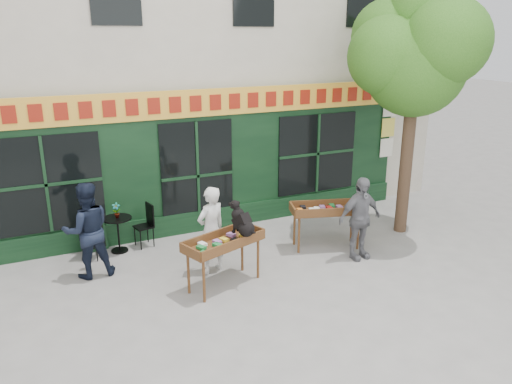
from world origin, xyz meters
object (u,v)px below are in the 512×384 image
Objects in this scene: bistro_table at (118,228)px; dog at (242,218)px; book_cart_center at (224,244)px; book_cart_right at (327,211)px; man_left at (87,230)px; woman at (211,230)px; man_right at (360,218)px.

dog is at bearing -53.11° from bistro_table.
book_cart_right is at bearing -4.39° from book_cart_center.
dog is at bearing 147.21° from man_left.
dog reaches higher than book_cart_center.
book_cart_center and book_cart_right have the same top height.
dog is (0.35, -0.05, 0.47)m from book_cart_center.
bistro_table is (-1.47, 1.72, -0.32)m from woman.
book_cart_center is 2.70× the size of dog.
man_right is 5.34m from man_left.
woman reaches higher than bistro_table.
dog is 0.32× the size of man_left.
woman is 2.27× the size of bistro_table.
book_cart_right reaches higher than bistro_table.
woman reaches higher than book_cart_right.
book_cart_center is at bearing -58.26° from bistro_table.
man_left reaches higher than woman.
man_right is 2.28× the size of bistro_table.
book_cart_center is 0.94× the size of woman.
book_cart_right is at bearing 161.86° from woman.
book_cart_right is at bearing -1.15° from dog.
dog reaches higher than book_cart_right.
book_cart_center is 0.94× the size of man_right.
man_left reaches higher than man_right.
book_cart_center is at bearing -148.35° from book_cart_right.
woman is 2.28m from bistro_table.
man_right is (0.30, -0.75, 0.04)m from book_cart_right.
book_cart_center is at bearing 71.06° from woman.
dog is 0.79× the size of bistro_table.
woman reaches higher than dog.
woman is 1.00× the size of man_right.
man_right reaches higher than book_cart_center.
man_right is (2.60, -0.01, -0.42)m from dog.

